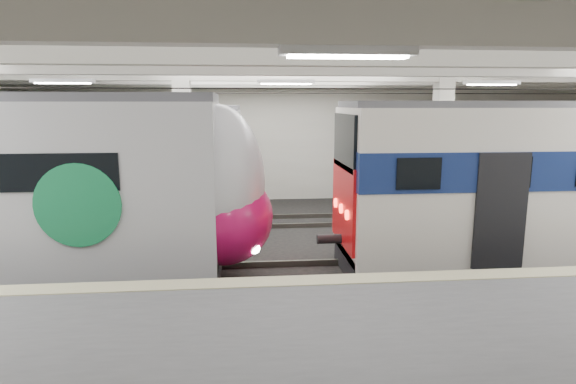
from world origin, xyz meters
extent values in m
cube|color=black|center=(0.00, 0.00, -0.05)|extent=(36.00, 24.00, 0.10)
cube|color=silver|center=(0.00, 0.00, 5.55)|extent=(36.00, 24.00, 0.20)
cube|color=beige|center=(0.00, 10.00, 2.75)|extent=(30.00, 0.10, 5.50)
cube|color=#C4BC8B|center=(0.00, -3.25, 1.11)|extent=(30.00, 0.50, 0.02)
cube|color=beige|center=(-3.00, 3.00, 2.75)|extent=(0.50, 0.50, 5.50)
cube|color=beige|center=(5.00, 3.00, 2.75)|extent=(0.50, 0.50, 5.50)
cube|color=beige|center=(0.00, 0.00, 5.25)|extent=(30.00, 18.00, 0.50)
cube|color=#59544C|center=(0.00, 0.00, 0.08)|extent=(30.00, 1.52, 0.16)
cube|color=#59544C|center=(0.00, 5.50, 0.08)|extent=(30.00, 1.52, 0.16)
cylinder|color=black|center=(0.00, 0.00, 4.70)|extent=(30.00, 0.03, 0.03)
cylinder|color=black|center=(0.00, 5.50, 4.70)|extent=(30.00, 0.03, 0.03)
cube|color=white|center=(0.00, -2.00, 4.92)|extent=(26.00, 8.40, 0.12)
ellipsoid|color=silver|center=(-1.85, 0.00, 2.44)|extent=(2.29, 2.83, 3.81)
ellipsoid|color=#BD0F51|center=(-1.73, 0.00, 1.59)|extent=(2.43, 2.89, 2.33)
cylinder|color=#198A4E|center=(-4.70, -1.48, 2.25)|extent=(1.79, 0.06, 1.79)
cube|color=red|center=(1.27, 0.00, 1.85)|extent=(0.08, 2.46, 2.06)
cube|color=black|center=(1.27, 0.00, 3.43)|extent=(0.08, 2.31, 1.35)
cube|color=silver|center=(-8.00, 5.50, 2.30)|extent=(13.38, 3.17, 3.61)
cube|color=#198A4E|center=(-8.00, 5.50, 2.78)|extent=(13.42, 3.23, 0.76)
cube|color=#4C4C51|center=(-8.00, 5.50, 4.20)|extent=(13.36, 2.70, 0.16)
cube|color=black|center=(-8.00, 5.50, 0.30)|extent=(13.37, 2.89, 0.60)
camera|label=1|loc=(-1.22, -11.68, 4.36)|focal=30.00mm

